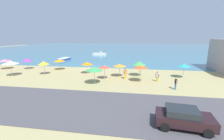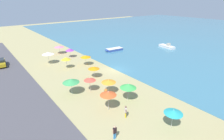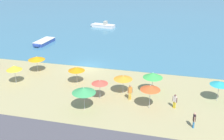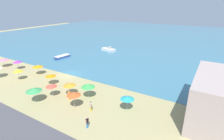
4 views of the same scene
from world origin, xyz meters
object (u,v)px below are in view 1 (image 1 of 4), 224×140
Objects in this scene: beach_umbrella_1 at (87,63)px; beach_umbrella_8 at (104,67)px; beach_umbrella_11 at (5,60)px; bather_0 at (157,76)px; beach_umbrella_5 at (94,69)px; bather_2 at (176,83)px; beach_umbrella_9 at (120,65)px; beach_umbrella_7 at (184,65)px; beach_umbrella_3 at (10,63)px; beach_umbrella_6 at (59,60)px; beach_umbrella_10 at (27,60)px; skiff_offshore at (64,59)px; parked_car_2 at (183,117)px; beach_umbrella_2 at (139,63)px; skiff_nearshore at (100,54)px; beach_umbrella_0 at (141,67)px; beach_umbrella_4 at (44,63)px; bather_1 at (125,73)px.

beach_umbrella_8 is (3.86, -3.19, 0.14)m from beach_umbrella_1.
bather_0 is at bearing -8.21° from beach_umbrella_11.
beach_umbrella_5 is 10.83m from bather_2.
beach_umbrella_9 is 6.23m from bather_0.
beach_umbrella_1 is 16.29m from beach_umbrella_7.
beach_umbrella_3 is 15.11m from beach_umbrella_5.
bather_2 is at bearing -22.92° from beach_umbrella_6.
beach_umbrella_7 is at bearing -4.54° from beach_umbrella_10.
beach_umbrella_6 is 0.45× the size of skiff_offshore.
beach_umbrella_3 reaches higher than beach_umbrella_6.
beach_umbrella_9 is 14.95m from parked_car_2.
beach_umbrella_10 is (-22.49, 2.23, -0.28)m from beach_umbrella_2.
beach_umbrella_7 is 6.51m from bather_2.
skiff_nearshore is (-20.55, 28.01, -1.68)m from beach_umbrella_7.
beach_umbrella_9 is at bearing -12.37° from beach_umbrella_1.
beach_umbrella_7 is at bearing 21.37° from beach_umbrella_5.
beach_umbrella_5 is (-6.27, -5.33, -0.02)m from beach_umbrella_2.
beach_umbrella_10 is 0.47× the size of skiff_offshore.
beach_umbrella_3 reaches higher than beach_umbrella_9.
beach_umbrella_10 is (-17.12, 4.97, -0.07)m from beach_umbrella_8.
parked_car_2 is (25.39, -16.70, -1.10)m from beach_umbrella_10.
beach_umbrella_4 is (-16.57, 2.01, -0.27)m from beach_umbrella_0.
bather_1 is at bearing -20.03° from beach_umbrella_1.
beach_umbrella_0 is 1.04× the size of beach_umbrella_5.
beach_umbrella_0 is at bearing -7.40° from beach_umbrella_8.
bather_0 is 0.30× the size of skiff_nearshore.
beach_umbrella_5 reaches higher than beach_umbrella_9.
beach_umbrella_0 reaches higher than bather_0.
beach_umbrella_0 is 23.31m from beach_umbrella_10.
bather_2 reaches higher than bather_0.
bather_0 is at bearing -18.29° from beach_umbrella_9.
beach_umbrella_5 is 1.44× the size of bather_1.
beach_umbrella_5 is 1.60× the size of bather_2.
beach_umbrella_11 is at bearing 151.95° from parked_car_2.
beach_umbrella_6 is at bearing 5.24° from beach_umbrella_11.
parked_car_2 is 0.78× the size of skiff_nearshore.
beach_umbrella_11 is at bearing 164.54° from beach_umbrella_4.
beach_umbrella_9 is 30.59m from skiff_nearshore.
beach_umbrella_7 is 0.48× the size of skiff_offshore.
beach_umbrella_10 is at bearing -177.48° from beach_umbrella_6.
parked_car_2 is 45.43m from skiff_nearshore.
beach_umbrella_4 reaches higher than beach_umbrella_1.
beach_umbrella_10 reaches higher than bather_1.
bather_1 is 24.56m from skiff_offshore.
beach_umbrella_5 is 2.74m from beach_umbrella_8.
beach_umbrella_2 is 3.33m from beach_umbrella_9.
beach_umbrella_0 is 7.71m from beach_umbrella_7.
beach_umbrella_3 reaches higher than bather_0.
bather_1 reaches higher than bather_0.
beach_umbrella_2 is 31.04m from skiff_nearshore.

